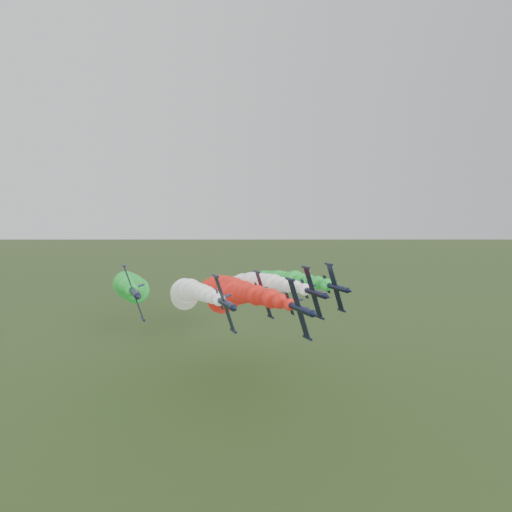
{
  "coord_description": "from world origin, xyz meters",
  "views": [
    {
      "loc": [
        -39.34,
        -78.67,
        53.71
      ],
      "look_at": [
        -6.92,
        7.39,
        45.69
      ],
      "focal_mm": 35.0,
      "sensor_mm": 36.0,
      "label": 1
    }
  ],
  "objects_px": {
    "jet_outer_right": "(261,284)",
    "jet_trail": "(216,289)",
    "jet_inner_right": "(244,287)",
    "jet_lead": "(228,296)",
    "jet_outer_left": "(130,287)",
    "jet_inner_left": "(186,293)"
  },
  "relations": [
    {
      "from": "jet_outer_right",
      "to": "jet_trail",
      "type": "bearing_deg",
      "value": 156.56
    },
    {
      "from": "jet_lead",
      "to": "jet_trail",
      "type": "relative_size",
      "value": 1.01
    },
    {
      "from": "jet_inner_right",
      "to": "jet_outer_left",
      "type": "distance_m",
      "value": 33.68
    },
    {
      "from": "jet_outer_left",
      "to": "jet_trail",
      "type": "distance_m",
      "value": 29.31
    },
    {
      "from": "jet_inner_right",
      "to": "jet_trail",
      "type": "xyz_separation_m",
      "value": [
        -4.72,
        14.58,
        -2.35
      ]
    },
    {
      "from": "jet_inner_right",
      "to": "jet_outer_left",
      "type": "bearing_deg",
      "value": 167.7
    },
    {
      "from": "jet_lead",
      "to": "jet_outer_right",
      "type": "xyz_separation_m",
      "value": [
        17.15,
        18.61,
        -0.04
      ]
    },
    {
      "from": "jet_inner_right",
      "to": "jet_outer_right",
      "type": "distance_m",
      "value": 12.43
    },
    {
      "from": "jet_inner_right",
      "to": "jet_outer_left",
      "type": "relative_size",
      "value": 0.99
    },
    {
      "from": "jet_inner_left",
      "to": "jet_outer_left",
      "type": "bearing_deg",
      "value": 152.29
    },
    {
      "from": "jet_lead",
      "to": "jet_inner_left",
      "type": "height_order",
      "value": "jet_lead"
    },
    {
      "from": "jet_outer_right",
      "to": "jet_trail",
      "type": "height_order",
      "value": "jet_outer_right"
    },
    {
      "from": "jet_inner_right",
      "to": "jet_outer_right",
      "type": "xyz_separation_m",
      "value": [
        8.84,
        8.7,
        -0.83
      ]
    },
    {
      "from": "jet_outer_left",
      "to": "jet_outer_right",
      "type": "height_order",
      "value": "jet_outer_left"
    },
    {
      "from": "jet_inner_left",
      "to": "jet_trail",
      "type": "height_order",
      "value": "jet_inner_left"
    },
    {
      "from": "jet_inner_left",
      "to": "jet_inner_right",
      "type": "bearing_deg",
      "value": 1.72
    },
    {
      "from": "jet_lead",
      "to": "jet_outer_left",
      "type": "height_order",
      "value": "jet_outer_left"
    },
    {
      "from": "jet_outer_left",
      "to": "jet_outer_right",
      "type": "xyz_separation_m",
      "value": [
        41.73,
        1.53,
        -1.64
      ]
    },
    {
      "from": "jet_inner_right",
      "to": "jet_trail",
      "type": "bearing_deg",
      "value": 107.93
    },
    {
      "from": "jet_inner_right",
      "to": "jet_outer_right",
      "type": "bearing_deg",
      "value": 44.55
    },
    {
      "from": "jet_outer_right",
      "to": "jet_trail",
      "type": "xyz_separation_m",
      "value": [
        -13.55,
        5.88,
        -1.52
      ]
    },
    {
      "from": "jet_inner_left",
      "to": "jet_outer_right",
      "type": "xyz_separation_m",
      "value": [
        27.04,
        9.25,
        0.02
      ]
    }
  ]
}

